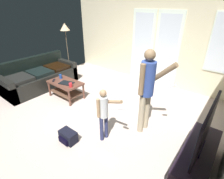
# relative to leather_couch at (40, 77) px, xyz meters

# --- Properties ---
(ground_plane) EXTENTS (5.55, 5.15, 0.02)m
(ground_plane) POSITION_rel_leather_couch_xyz_m (2.14, -0.04, -0.31)
(ground_plane) COLOR #C4B0A5
(wall_back_with_doors) EXTENTS (5.55, 0.09, 2.60)m
(wall_back_with_doors) POSITION_rel_leather_couch_xyz_m (2.23, 2.50, 0.97)
(wall_back_with_doors) COLOR beige
(wall_back_with_doors) RESTS_ON ground_plane
(leather_couch) EXTENTS (0.94, 2.11, 0.87)m
(leather_couch) POSITION_rel_leather_couch_xyz_m (0.00, 0.00, 0.00)
(leather_couch) COLOR black
(leather_couch) RESTS_ON ground_plane
(coffee_table) EXTENTS (0.92, 0.55, 0.45)m
(coffee_table) POSITION_rel_leather_couch_xyz_m (1.16, 0.07, 0.03)
(coffee_table) COLOR brown
(coffee_table) RESTS_ON ground_plane
(tv_stand) EXTENTS (0.42, 1.31, 0.41)m
(tv_stand) POSITION_rel_leather_couch_xyz_m (4.54, -0.14, -0.10)
(tv_stand) COLOR black
(tv_stand) RESTS_ON ground_plane
(flat_screen_tv) EXTENTS (0.08, 1.10, 0.75)m
(flat_screen_tv) POSITION_rel_leather_couch_xyz_m (4.54, -0.14, 0.48)
(flat_screen_tv) COLOR black
(flat_screen_tv) RESTS_ON tv_stand
(person_adult) EXTENTS (0.61, 0.45, 1.65)m
(person_adult) POSITION_rel_leather_couch_xyz_m (3.45, 0.19, 0.69)
(person_adult) COLOR tan
(person_adult) RESTS_ON ground_plane
(person_child) EXTENTS (0.49, 0.28, 1.04)m
(person_child) POSITION_rel_leather_couch_xyz_m (3.01, -0.51, 0.33)
(person_child) COLOR navy
(person_child) RESTS_ON ground_plane
(floor_lamp) EXTENTS (0.33, 0.33, 1.71)m
(floor_lamp) POSITION_rel_leather_couch_xyz_m (-0.33, 1.39, 1.17)
(floor_lamp) COLOR #2B3226
(floor_lamp) RESTS_ON ground_plane
(backpack) EXTENTS (0.33, 0.24, 0.22)m
(backpack) POSITION_rel_leather_couch_xyz_m (2.53, -0.98, -0.19)
(backpack) COLOR black
(backpack) RESTS_ON ground_plane
(loose_keyboard) EXTENTS (0.45, 0.15, 0.02)m
(loose_keyboard) POSITION_rel_leather_couch_xyz_m (3.33, -0.85, -0.29)
(loose_keyboard) COLOR white
(loose_keyboard) RESTS_ON ground_plane
(laptop_closed) EXTENTS (0.41, 0.32, 0.02)m
(laptop_closed) POSITION_rel_leather_couch_xyz_m (1.26, 0.04, 0.16)
(laptop_closed) COLOR black
(laptop_closed) RESTS_ON coffee_table
(cup_near_edge) EXTENTS (0.07, 0.07, 0.12)m
(cup_near_edge) POSITION_rel_leather_couch_xyz_m (0.86, 0.16, 0.21)
(cup_near_edge) COLOR #1D449A
(cup_near_edge) RESTS_ON coffee_table
(cup_by_laptop) EXTENTS (0.08, 0.08, 0.10)m
(cup_by_laptop) POSITION_rel_leather_couch_xyz_m (1.51, -0.02, 0.20)
(cup_by_laptop) COLOR red
(cup_by_laptop) RESTS_ON coffee_table
(tv_remote_black) EXTENTS (0.16, 0.16, 0.02)m
(tv_remote_black) POSITION_rel_leather_couch_xyz_m (0.85, -0.06, 0.16)
(tv_remote_black) COLOR black
(tv_remote_black) RESTS_ON coffee_table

